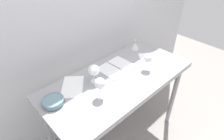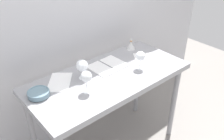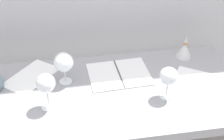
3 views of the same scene
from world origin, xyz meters
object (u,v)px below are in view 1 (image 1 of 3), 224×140
Objects in this scene: open_notebook at (116,67)px; wine_glass_far_left at (94,71)px; wine_glass_near_right at (148,59)px; decanter_funnel at (135,45)px; wine_glass_near_left at (100,84)px; tasting_sheet_upper at (149,58)px; tasting_sheet_lower at (73,86)px; tasting_bowl at (53,101)px.

wine_glass_far_left is at bearing -179.62° from open_notebook.
wine_glass_near_right is 0.40m from decanter_funnel.
wine_glass_near_left reaches higher than wine_glass_near_right.
wine_glass_near_right is 0.51m from wine_glass_far_left.
open_notebook is 0.38m from tasting_sheet_upper.
open_notebook is 0.46m from tasting_sheet_lower.
tasting_bowl is at bearing 178.78° from wine_glass_far_left.
tasting_sheet_lower is (-0.46, 0.06, -0.00)m from open_notebook.
wine_glass_near_left is 0.37m from tasting_bowl.
wine_glass_near_left reaches higher than tasting_sheet_upper.
tasting_sheet_lower is 0.86m from decanter_funnel.
tasting_sheet_upper is at bearing 27.85° from tasting_sheet_lower.
wine_glass_near_left is at bearing -29.70° from tasting_sheet_lower.
decanter_funnel is (1.06, 0.12, 0.02)m from tasting_bowl.
tasting_sheet_lower is 0.22m from tasting_bowl.
wine_glass_near_right is 0.59× the size of tasting_sheet_lower.
tasting_bowl reaches higher than tasting_sheet_upper.
tasting_sheet_lower is 2.16× the size of decanter_funnel.
wine_glass_far_left is 0.40m from tasting_bowl.
open_notebook is 2.56× the size of decanter_funnel.
tasting_bowl is 1.29× the size of decanter_funnel.
decanter_funnel reaches higher than tasting_bowl.
open_notebook is at bearing 32.68° from tasting_sheet_lower.
open_notebook is at bearing 3.26° from wine_glass_far_left.
wine_glass_far_left is 0.61× the size of tasting_sheet_lower.
decanter_funnel is at bearing 57.65° from wine_glass_near_right.
wine_glass_near_right is 0.89m from tasting_bowl.
decanter_funnel is (0.68, 0.13, -0.07)m from wine_glass_far_left.
tasting_bowl is (-0.67, -0.01, 0.02)m from open_notebook.
tasting_sheet_upper is at bearing 29.54° from wine_glass_near_right.
tasting_sheet_lower is at bearing 16.61° from tasting_bowl.
wine_glass_near_right is at bearing -50.89° from open_notebook.
tasting_sheet_lower is (-0.65, 0.27, -0.11)m from wine_glass_near_right.
decanter_funnel is at bearing 6.66° from tasting_bowl.
wine_glass_far_left is 1.32× the size of decanter_funnel.
wine_glass_far_left is 0.22m from tasting_sheet_lower.
wine_glass_near_left is 0.74m from tasting_sheet_upper.
wine_glass_near_left is at bearing -114.80° from wine_glass_far_left.
tasting_sheet_upper is (0.36, -0.11, -0.00)m from open_notebook.
wine_glass_near_left is 0.64× the size of tasting_sheet_lower.
decanter_funnel reaches higher than tasting_sheet_upper.
open_notebook is 1.99× the size of tasting_bowl.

